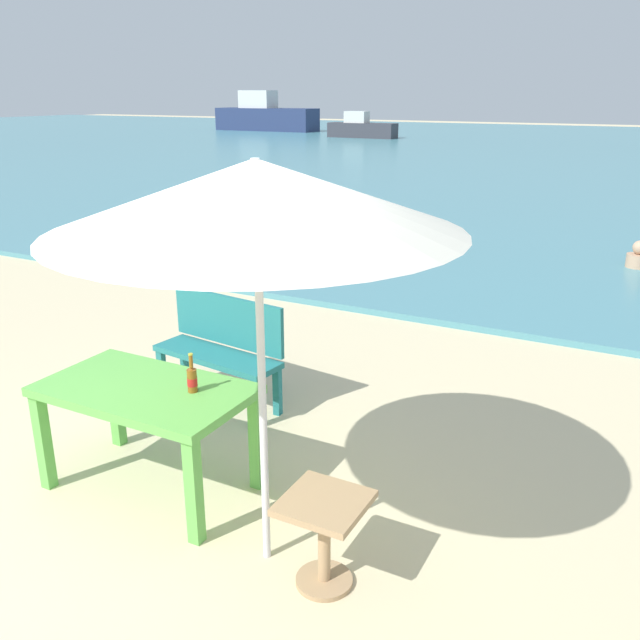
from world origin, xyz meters
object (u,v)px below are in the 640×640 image
Objects in this scene: bench_teal_center at (222,344)px; swimmer_person at (638,257)px; beer_bottle_amber at (192,378)px; boat_tanker at (361,128)px; side_table_wood at (324,529)px; boat_sailboat at (265,116)px; picnic_table_green at (146,401)px; patio_umbrella at (256,196)px.

bench_teal_center is 3.01× the size of swimmer_person.
beer_bottle_amber is 0.07× the size of boat_tanker.
side_table_wood is 2.48m from bench_teal_center.
beer_bottle_amber is 1.46m from bench_teal_center.
boat_sailboat is at bearing 157.34° from boat_tanker.
boat_sailboat is at bearing 130.75° from swimmer_person.
bench_teal_center is (-0.36, 1.34, -0.11)m from picnic_table_green.
patio_umbrella is 0.32× the size of boat_sailboat.
boat_sailboat is at bearing 121.81° from bench_teal_center.
beer_bottle_amber is 1.51m from patio_umbrella.
beer_bottle_amber is 35.98m from boat_tanker.
side_table_wood is at bearing -6.25° from patio_umbrella.
patio_umbrella is 36.63m from boat_tanker.
picnic_table_green is at bearing -165.57° from beer_bottle_amber.
boat_tanker is at bearing 113.70° from patio_umbrella.
side_table_wood is (0.40, -0.04, -1.76)m from patio_umbrella.
swimmer_person is 0.10× the size of boat_tanker.
side_table_wood is at bearing -97.30° from swimmer_person.
swimmer_person is 38.30m from boat_sailboat.
side_table_wood is 8.29m from swimmer_person.
picnic_table_green is 2.59× the size of side_table_wood.
side_table_wood is 1.32× the size of swimmer_person.
patio_umbrella is 0.58× the size of boat_tanker.
boat_tanker reaches higher than side_table_wood.
picnic_table_green is 5.28× the size of beer_bottle_amber.
beer_bottle_amber is at bearing 14.43° from picnic_table_green.
boat_tanker reaches higher than picnic_table_green.
boat_tanker reaches higher than bench_teal_center.
beer_bottle_amber is 43.32m from boat_sailboat.
boat_sailboat reaches higher than beer_bottle_amber.
boat_tanker is 9.57m from boat_sailboat.
swimmer_person is (2.22, 7.84, -0.61)m from beer_bottle_amber.
boat_tanker is at bearing 112.81° from beer_bottle_amber.
side_table_wood is at bearing -41.44° from bench_teal_center.
boat_sailboat is (-8.82, 3.68, 0.41)m from boat_tanker.
picnic_table_green is at bearing 168.59° from side_table_wood.
bench_teal_center reaches higher than side_table_wood.
boat_sailboat reaches higher than side_table_wood.
patio_umbrella reaches higher than side_table_wood.
patio_umbrella is 44.03m from boat_sailboat.
picnic_table_green is at bearing 166.73° from patio_umbrella.
boat_sailboat is (-24.99, 29.01, 0.77)m from swimmer_person.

